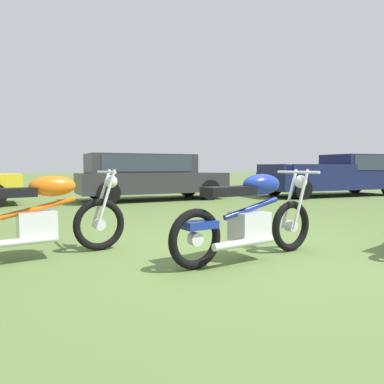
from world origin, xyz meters
TOP-DOWN VIEW (x-y plane):
  - ground_plane at (0.00, 0.00)m, footprint 120.00×120.00m
  - motorcycle_orange at (-2.39, 0.37)m, footprint 2.05×0.97m
  - motorcycle_blue at (-0.05, -0.24)m, footprint 1.97×0.97m
  - car_charcoal at (-0.37, 7.14)m, footprint 4.83×2.64m
  - pickup_truck_navy at (6.54, 7.26)m, footprint 5.40×2.37m

SIDE VIEW (x-z plane):
  - ground_plane at x=0.00m, z-range 0.00..0.00m
  - motorcycle_orange at x=-2.39m, z-range -0.03..0.99m
  - motorcycle_blue at x=-0.05m, z-range -0.02..0.99m
  - pickup_truck_navy at x=6.54m, z-range 0.01..1.50m
  - car_charcoal at x=-0.37m, z-range 0.12..1.55m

